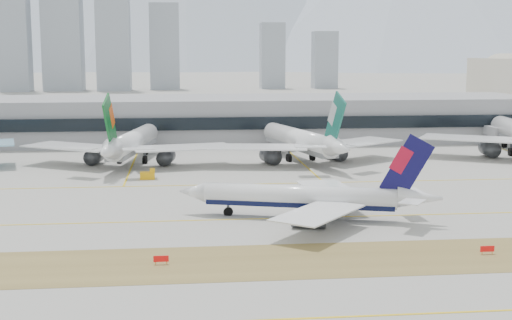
{
  "coord_description": "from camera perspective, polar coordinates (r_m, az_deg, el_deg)",
  "views": [
    {
      "loc": [
        -13.89,
        -132.4,
        30.4
      ],
      "look_at": [
        2.36,
        18.0,
        7.5
      ],
      "focal_mm": 50.0,
      "sensor_mm": 36.0,
      "label": 1
    }
  ],
  "objects": [
    {
      "name": "apron_markings",
      "position": [
        85.26,
        3.7,
        -12.29
      ],
      "size": [
        360.0,
        122.22,
        0.06
      ],
      "color": "brown",
      "rests_on": "ground"
    },
    {
      "name": "city_skyline",
      "position": [
        593.46,
        -15.41,
        10.18
      ],
      "size": [
        342.0,
        49.8,
        140.0
      ],
      "color": "#8D96A0",
      "rests_on": "ground"
    },
    {
      "name": "taxiing_airliner",
      "position": [
        131.29,
        4.27,
        -3.04
      ],
      "size": [
        47.74,
        40.64,
        16.41
      ],
      "rotation": [
        0.0,
        0.0,
        2.85
      ],
      "color": "white",
      "rests_on": "ground"
    },
    {
      "name": "gse_b",
      "position": [
        174.25,
        -8.63,
        -1.19
      ],
      "size": [
        3.55,
        2.0,
        2.6
      ],
      "color": "#E6A20C",
      "rests_on": "ground"
    },
    {
      "name": "widebody_eva",
      "position": [
        198.19,
        -9.98,
        1.28
      ],
      "size": [
        58.07,
        57.5,
        21.01
      ],
      "rotation": [
        0.0,
        0.0,
        1.4
      ],
      "color": "white",
      "rests_on": "ground"
    },
    {
      "name": "gse_c",
      "position": [
        192.77,
        12.31,
        -0.35
      ],
      "size": [
        3.55,
        2.0,
        2.6
      ],
      "color": "#E6A20C",
      "rests_on": "ground"
    },
    {
      "name": "hold_sign_right",
      "position": [
        114.39,
        18.02,
        -6.78
      ],
      "size": [
        2.2,
        0.15,
        1.35
      ],
      "color": "red",
      "rests_on": "ground"
    },
    {
      "name": "widebody_cathay",
      "position": [
        200.13,
        3.72,
        1.48
      ],
      "size": [
        57.61,
        57.41,
        21.12
      ],
      "rotation": [
        0.0,
        0.0,
        1.81
      ],
      "color": "white",
      "rests_on": "ground"
    },
    {
      "name": "ground",
      "position": [
        136.55,
        -0.17,
        -4.26
      ],
      "size": [
        3000.0,
        3000.0,
        0.0
      ],
      "primitive_type": "plane",
      "color": "gray",
      "rests_on": "ground"
    },
    {
      "name": "terminal",
      "position": [
        248.68,
        -2.94,
        3.31
      ],
      "size": [
        280.0,
        43.1,
        15.0
      ],
      "color": "gray",
      "rests_on": "ground"
    },
    {
      "name": "hold_sign_left",
      "position": [
        104.69,
        -7.61,
        -7.85
      ],
      "size": [
        2.2,
        0.15,
        1.35
      ],
      "color": "red",
      "rests_on": "ground"
    }
  ]
}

